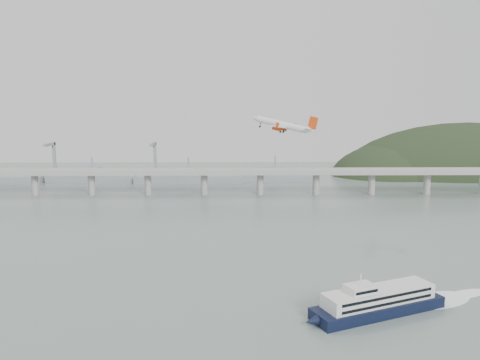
{
  "coord_description": "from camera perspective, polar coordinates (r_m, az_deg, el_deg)",
  "views": [
    {
      "loc": [
        -3.63,
        -211.22,
        77.77
      ],
      "look_at": [
        0.0,
        55.0,
        36.0
      ],
      "focal_mm": 35.0,
      "sensor_mm": 36.0,
      "label": 1
    }
  ],
  "objects": [
    {
      "name": "bridge",
      "position": [
        415.6,
        -0.43,
        0.6
      ],
      "size": [
        800.0,
        22.0,
        23.9
      ],
      "color": "gray",
      "rests_on": "ground"
    },
    {
      "name": "distant_fleet",
      "position": [
        504.98,
        -18.26,
        0.32
      ],
      "size": [
        453.0,
        60.9,
        40.0
      ],
      "color": "gray",
      "rests_on": "ground"
    },
    {
      "name": "airliner",
      "position": [
        281.34,
        5.31,
        6.68
      ],
      "size": [
        39.37,
        36.92,
        11.74
      ],
      "rotation": [
        0.05,
        -0.21,
        2.73
      ],
      "color": "silver",
      "rests_on": "ground"
    },
    {
      "name": "ground",
      "position": [
        225.11,
        0.19,
        -11.29
      ],
      "size": [
        900.0,
        900.0,
        0.0
      ],
      "primitive_type": "plane",
      "color": "slate",
      "rests_on": "ground"
    },
    {
      "name": "headland",
      "position": [
        622.62,
        26.87,
        -1.03
      ],
      "size": [
        365.0,
        155.0,
        156.0
      ],
      "color": "black",
      "rests_on": "ground"
    },
    {
      "name": "ferry",
      "position": [
        190.84,
        16.52,
        -14.02
      ],
      "size": [
        84.92,
        42.05,
        16.89
      ],
      "rotation": [
        0.0,
        0.0,
        0.39
      ],
      "color": "black",
      "rests_on": "ground"
    }
  ]
}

